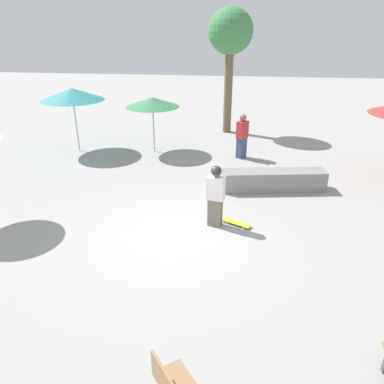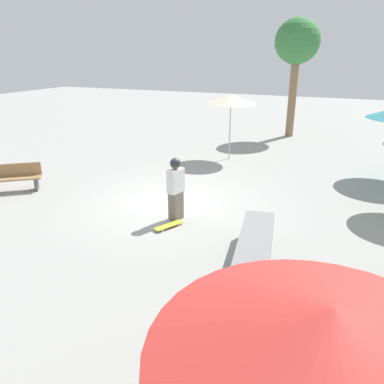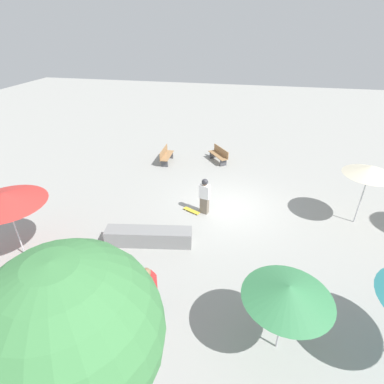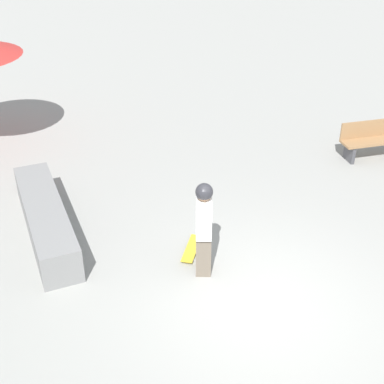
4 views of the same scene
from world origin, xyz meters
name	(u,v)px [view 1 (image 1 of 4)]	position (x,y,z in m)	size (l,w,h in m)	color
ground_plane	(173,235)	(0.00, 0.00, 0.00)	(60.00, 60.00, 0.00)	#9E9E99
skater_main	(216,194)	(0.99, 0.66, 0.89)	(0.48, 0.34, 1.65)	#726656
skateboard	(236,223)	(1.55, 0.73, 0.06)	(0.80, 0.54, 0.07)	gold
concrete_ledge	(274,180)	(2.67, 3.15, 0.31)	(3.26, 1.16, 0.63)	gray
shade_umbrella_teal	(72,94)	(-4.99, 6.14, 2.29)	(2.45, 2.45, 2.52)	#B7B7BC
shade_umbrella_green	(153,102)	(-1.88, 6.42, 2.00)	(2.10, 2.10, 2.19)	#B7B7BC
palm_tree_center_right	(230,35)	(0.92, 9.80, 4.31)	(1.98, 1.98, 5.47)	brown
bystander_watching	(242,136)	(1.63, 6.10, 0.85)	(0.48, 0.53, 1.70)	#38476B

